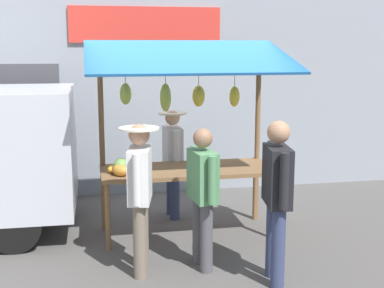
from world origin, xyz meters
TOP-DOWN VIEW (x-y plane):
  - ground_plane at (0.00, 0.00)m, footprint 40.00×40.00m
  - street_backdrop at (0.06, -2.20)m, footprint 9.00×0.30m
  - market_stall at (0.05, -0.01)m, footprint 2.50×1.46m
  - vendor_with_sunhat at (0.07, -0.75)m, footprint 0.40×0.67m
  - shopper_with_shopping_bag at (-0.62, 1.59)m, footprint 0.29×0.71m
  - shopper_in_grey_tee at (0.72, 1.09)m, footprint 0.42×0.69m
  - shopper_in_striped_shirt at (0.04, 1.08)m, footprint 0.27×0.67m

SIDE VIEW (x-z plane):
  - ground_plane at x=0.00m, z-range 0.00..0.00m
  - shopper_in_striped_shirt at x=0.04m, z-range 0.11..1.68m
  - vendor_with_sunhat at x=0.07m, z-range 0.13..1.67m
  - shopper_in_grey_tee at x=0.72m, z-range 0.15..1.78m
  - shopper_with_shopping_bag at x=-0.62m, z-range 0.14..1.84m
  - market_stall at x=0.05m, z-range 0.29..2.78m
  - street_backdrop at x=0.06m, z-range 0.00..3.40m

